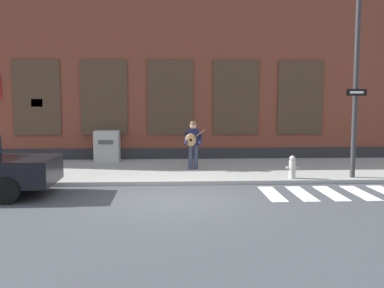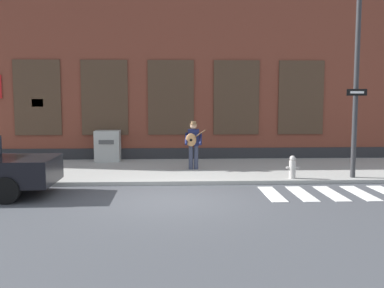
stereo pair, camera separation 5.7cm
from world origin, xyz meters
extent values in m
plane|color=#424449|center=(0.00, 0.00, 0.00)|extent=(160.00, 160.00, 0.00)
cube|color=#9E9E99|center=(0.00, 4.24, 0.06)|extent=(28.00, 4.82, 0.12)
cube|color=brown|center=(0.00, 8.65, 4.60)|extent=(28.00, 4.00, 9.21)
cube|color=#28282B|center=(0.00, 6.63, 0.28)|extent=(28.00, 0.04, 0.55)
cube|color=#473323|center=(-5.18, 6.62, 2.55)|extent=(1.81, 0.06, 2.92)
cube|color=black|center=(-5.18, 6.61, 2.55)|extent=(1.69, 0.03, 2.80)
cube|color=#473323|center=(-2.59, 6.62, 2.55)|extent=(1.81, 0.06, 2.92)
cube|color=black|center=(-2.59, 6.61, 2.55)|extent=(1.69, 0.03, 2.80)
cube|color=#473323|center=(0.00, 6.62, 2.55)|extent=(1.81, 0.06, 2.92)
cube|color=black|center=(0.00, 6.61, 2.55)|extent=(1.69, 0.03, 2.80)
cube|color=#473323|center=(2.59, 6.62, 2.55)|extent=(1.81, 0.06, 2.92)
cube|color=black|center=(2.59, 6.61, 2.55)|extent=(1.69, 0.03, 2.80)
cube|color=#473323|center=(5.18, 6.62, 2.55)|extent=(1.81, 0.06, 2.92)
cube|color=black|center=(5.18, 6.61, 2.55)|extent=(1.69, 0.03, 2.80)
cube|color=yellow|center=(-5.18, 6.60, 2.35)|extent=(0.44, 0.02, 0.30)
cube|color=silver|center=(2.70, 0.53, 0.01)|extent=(0.42, 1.90, 0.01)
cube|color=silver|center=(3.49, 0.53, 0.01)|extent=(0.42, 1.90, 0.01)
cube|color=silver|center=(4.29, 0.53, 0.01)|extent=(0.42, 1.90, 0.01)
cube|color=silver|center=(5.09, 0.53, 0.01)|extent=(0.42, 1.90, 0.01)
cube|color=silver|center=(-3.07, 1.21, 0.74)|extent=(0.06, 0.24, 0.12)
cube|color=silver|center=(-3.06, 0.07, 0.74)|extent=(0.06, 0.24, 0.12)
cylinder|color=black|center=(-4.00, 1.50, 0.33)|extent=(0.66, 0.25, 0.66)
cylinder|color=black|center=(-3.98, -0.24, 0.33)|extent=(0.66, 0.25, 0.66)
cylinder|color=#33384C|center=(0.86, 4.05, 0.52)|extent=(0.15, 0.15, 0.81)
cylinder|color=#33384C|center=(0.67, 4.05, 0.52)|extent=(0.15, 0.15, 0.81)
cube|color=#191E47|center=(0.77, 4.06, 1.21)|extent=(0.39, 0.24, 0.56)
sphere|color=tan|center=(0.77, 4.06, 1.60)|extent=(0.22, 0.22, 0.22)
cylinder|color=olive|center=(0.77, 4.06, 1.66)|extent=(0.27, 0.28, 0.02)
cylinder|color=olive|center=(0.77, 4.06, 1.71)|extent=(0.18, 0.18, 0.09)
cylinder|color=#191E47|center=(1.00, 3.94, 1.17)|extent=(0.12, 0.52, 0.39)
cylinder|color=#191E47|center=(0.52, 3.98, 1.17)|extent=(0.12, 0.52, 0.39)
ellipsoid|color=#B77F4C|center=(0.67, 3.89, 1.14)|extent=(0.37, 0.14, 0.44)
cylinder|color=black|center=(0.67, 3.83, 1.14)|extent=(0.09, 0.02, 0.09)
cylinder|color=brown|center=(0.93, 3.85, 1.32)|extent=(0.47, 0.07, 0.34)
cylinder|color=#2D2D30|center=(5.58, 2.27, 2.91)|extent=(0.15, 0.15, 5.58)
cube|color=black|center=(5.57, 2.16, 2.72)|extent=(0.60, 0.10, 0.20)
cube|color=white|center=(5.57, 2.14, 2.72)|extent=(0.40, 0.06, 0.07)
cube|color=#ADADA8|center=(-2.45, 6.20, 0.70)|extent=(0.95, 0.69, 1.17)
cube|color=#4C4C4C|center=(-2.45, 5.84, 0.88)|extent=(0.57, 0.02, 0.16)
cylinder|color=#B2ADA8|center=(3.68, 2.18, 0.39)|extent=(0.20, 0.20, 0.55)
sphere|color=#B2ADA8|center=(3.68, 2.18, 0.73)|extent=(0.18, 0.18, 0.18)
cylinder|color=#B2ADA8|center=(3.54, 2.18, 0.45)|extent=(0.10, 0.07, 0.07)
cylinder|color=#B2ADA8|center=(3.82, 2.18, 0.45)|extent=(0.10, 0.07, 0.07)
camera|label=1|loc=(-0.02, -11.11, 2.59)|focal=42.00mm
camera|label=2|loc=(0.04, -11.11, 2.59)|focal=42.00mm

